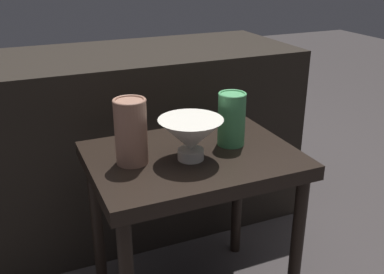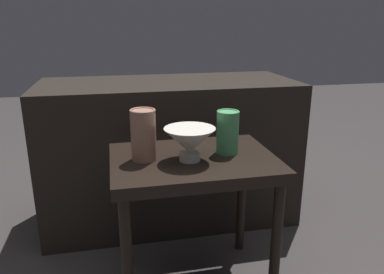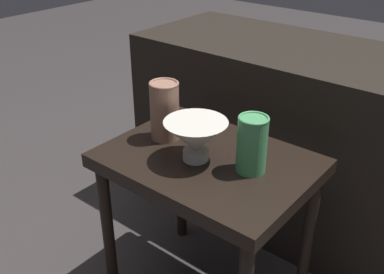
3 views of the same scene
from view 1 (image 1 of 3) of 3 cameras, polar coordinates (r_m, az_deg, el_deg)
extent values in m
cube|color=black|center=(1.23, 0.08, -2.93)|extent=(0.56, 0.42, 0.04)
cylinder|color=black|center=(1.35, 13.10, -13.80)|extent=(0.04, 0.04, 0.47)
cylinder|color=black|center=(1.44, -11.94, -10.96)|extent=(0.04, 0.04, 0.47)
cylinder|color=black|center=(1.59, 5.77, -7.21)|extent=(0.04, 0.04, 0.47)
cube|color=black|center=(1.76, -6.97, -0.24)|extent=(1.19, 0.50, 0.69)
cylinder|color=silver|center=(1.19, -0.16, -2.19)|extent=(0.07, 0.07, 0.03)
cone|color=silver|center=(1.17, -0.17, 0.32)|extent=(0.17, 0.17, 0.08)
cylinder|color=#996B56|center=(1.15, -7.75, 0.59)|extent=(0.08, 0.08, 0.17)
torus|color=#996B56|center=(1.12, -7.97, 4.59)|extent=(0.09, 0.09, 0.01)
cylinder|color=#47995B|center=(1.26, 5.04, 2.21)|extent=(0.08, 0.08, 0.15)
torus|color=#47995B|center=(1.24, 5.16, 5.44)|extent=(0.08, 0.08, 0.01)
camera|label=2|loc=(0.25, 99.43, -19.48)|focal=35.00mm
camera|label=3|loc=(1.10, 61.32, 17.43)|focal=42.00mm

